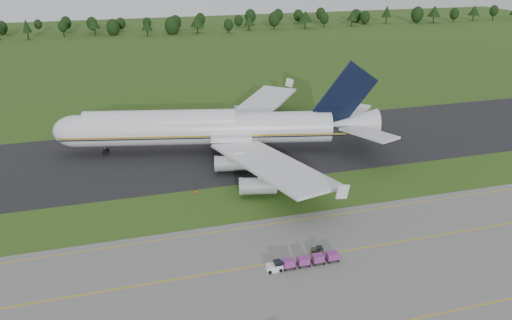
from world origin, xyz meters
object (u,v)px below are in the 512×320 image
object	(u,v)px
aircraft	(211,128)
utility_cart	(317,251)
baggage_train	(302,262)
edge_markers	(253,185)

from	to	relation	value
aircraft	utility_cart	size ratio (longest dim) A/B	38.65
baggage_train	utility_cart	distance (m)	4.45
aircraft	utility_cart	bearing A→B (deg)	-80.75
aircraft	utility_cart	distance (m)	50.64
aircraft	edge_markers	bearing A→B (deg)	-77.66
aircraft	baggage_train	size ratio (longest dim) A/B	6.60
aircraft	edge_markers	distance (m)	23.09
utility_cart	baggage_train	bearing A→B (deg)	-146.62
edge_markers	aircraft	bearing A→B (deg)	102.34
aircraft	baggage_train	bearing A→B (deg)	-85.20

